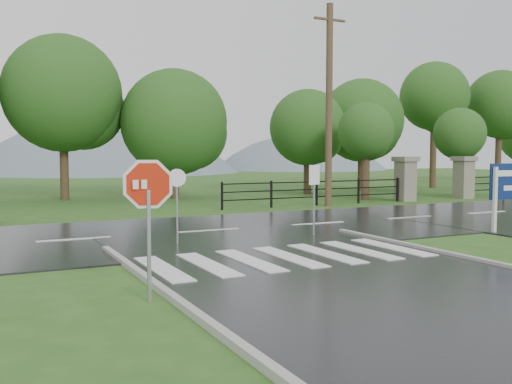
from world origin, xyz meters
TOP-DOWN VIEW (x-y plane):
  - ground at (0.00, 0.00)m, footprint 120.00×120.00m
  - main_road at (0.00, 10.00)m, footprint 90.00×8.00m
  - crosswalk at (0.00, 5.00)m, footprint 6.50×2.80m
  - pillar_west at (13.00, 16.00)m, footprint 1.00×1.00m
  - pillar_east at (17.00, 16.00)m, footprint 1.00×1.00m
  - fence_west at (7.75, 16.00)m, footprint 9.58×0.08m
  - hills at (3.49, 65.00)m, footprint 102.00×48.00m
  - treeline at (1.00, 24.00)m, footprint 83.20×5.20m
  - stop_sign at (-3.91, 2.73)m, footprint 1.08×0.30m
  - reg_sign_small at (2.35, 7.65)m, footprint 0.45×0.17m
  - reg_sign_round at (-1.66, 8.03)m, footprint 0.46×0.15m
  - utility_pole_east at (8.06, 15.50)m, footprint 1.62×0.30m
  - entrance_tree_left at (11.65, 17.50)m, footprint 2.89×2.89m
  - entrance_tree_right at (18.17, 17.50)m, footprint 2.92×2.92m

SIDE VIEW (x-z plane):
  - hills at x=3.49m, z-range -39.54..8.46m
  - ground at x=0.00m, z-range 0.00..0.00m
  - main_road at x=0.00m, z-range -0.02..0.02m
  - treeline at x=1.00m, z-range -5.00..5.00m
  - crosswalk at x=0.00m, z-range 0.05..0.07m
  - fence_west at x=7.75m, z-range 0.12..1.32m
  - pillar_west at x=13.00m, z-range 0.06..2.30m
  - pillar_east at x=17.00m, z-range 0.06..2.30m
  - reg_sign_round at x=-1.66m, z-range 0.29..2.31m
  - reg_sign_small at x=2.35m, z-range 0.44..2.54m
  - stop_sign at x=-3.91m, z-range 0.50..3.00m
  - entrance_tree_right at x=18.17m, z-range 0.98..5.95m
  - entrance_tree_left at x=11.65m, z-range 1.02..6.02m
  - utility_pole_east at x=8.06m, z-range 0.07..9.17m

